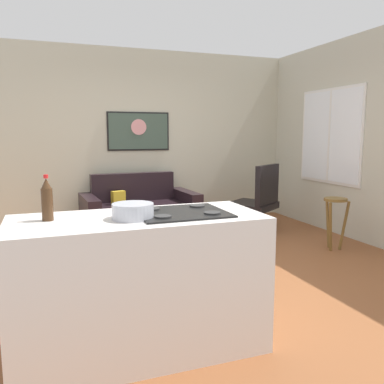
{
  "coord_description": "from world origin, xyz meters",
  "views": [
    {
      "loc": [
        -1.42,
        -4.06,
        1.47
      ],
      "look_at": [
        0.4,
        0.9,
        0.7
      ],
      "focal_mm": 37.61,
      "sensor_mm": 36.0,
      "label": 1
    }
  ],
  "objects_px": {
    "soda_bottle": "(47,200)",
    "couch": "(139,213)",
    "bar_stool": "(335,211)",
    "armchair": "(257,200)",
    "mixing_bowl": "(133,211)",
    "wall_painting": "(139,131)",
    "coffee_table": "(162,220)"
  },
  "relations": [
    {
      "from": "couch",
      "to": "bar_stool",
      "type": "distance_m",
      "value": 2.8
    },
    {
      "from": "soda_bottle",
      "to": "wall_painting",
      "type": "bearing_deg",
      "value": 69.32
    },
    {
      "from": "soda_bottle",
      "to": "couch",
      "type": "bearing_deg",
      "value": 68.27
    },
    {
      "from": "armchair",
      "to": "wall_painting",
      "type": "height_order",
      "value": "wall_painting"
    },
    {
      "from": "couch",
      "to": "coffee_table",
      "type": "relative_size",
      "value": 1.65
    },
    {
      "from": "bar_stool",
      "to": "wall_painting",
      "type": "bearing_deg",
      "value": 129.64
    },
    {
      "from": "coffee_table",
      "to": "armchair",
      "type": "distance_m",
      "value": 1.86
    },
    {
      "from": "coffee_table",
      "to": "mixing_bowl",
      "type": "xyz_separation_m",
      "value": [
        -0.8,
        -2.16,
        0.56
      ]
    },
    {
      "from": "coffee_table",
      "to": "soda_bottle",
      "type": "height_order",
      "value": "soda_bottle"
    },
    {
      "from": "armchair",
      "to": "wall_painting",
      "type": "relative_size",
      "value": 1.0
    },
    {
      "from": "coffee_table",
      "to": "armchair",
      "type": "bearing_deg",
      "value": 22.51
    },
    {
      "from": "mixing_bowl",
      "to": "armchair",
      "type": "bearing_deg",
      "value": 48.75
    },
    {
      "from": "bar_stool",
      "to": "armchair",
      "type": "bearing_deg",
      "value": 106.3
    },
    {
      "from": "wall_painting",
      "to": "coffee_table",
      "type": "bearing_deg",
      "value": -94.14
    },
    {
      "from": "armchair",
      "to": "mixing_bowl",
      "type": "bearing_deg",
      "value": -131.25
    },
    {
      "from": "coffee_table",
      "to": "soda_bottle",
      "type": "distance_m",
      "value": 2.5
    },
    {
      "from": "armchair",
      "to": "bar_stool",
      "type": "xyz_separation_m",
      "value": [
        0.38,
        -1.3,
        0.04
      ]
    },
    {
      "from": "bar_stool",
      "to": "coffee_table",
      "type": "bearing_deg",
      "value": 164.3
    },
    {
      "from": "bar_stool",
      "to": "soda_bottle",
      "type": "relative_size",
      "value": 2.3
    },
    {
      "from": "soda_bottle",
      "to": "mixing_bowl",
      "type": "height_order",
      "value": "soda_bottle"
    },
    {
      "from": "couch",
      "to": "armchair",
      "type": "distance_m",
      "value": 1.81
    },
    {
      "from": "couch",
      "to": "bar_stool",
      "type": "bearing_deg",
      "value": -41.21
    },
    {
      "from": "mixing_bowl",
      "to": "bar_stool",
      "type": "bearing_deg",
      "value": 28.44
    },
    {
      "from": "coffee_table",
      "to": "armchair",
      "type": "xyz_separation_m",
      "value": [
        1.72,
        0.71,
        0.03
      ]
    },
    {
      "from": "couch",
      "to": "armchair",
      "type": "xyz_separation_m",
      "value": [
        1.72,
        -0.54,
        0.18
      ]
    },
    {
      "from": "coffee_table",
      "to": "soda_bottle",
      "type": "bearing_deg",
      "value": -122.85
    },
    {
      "from": "bar_stool",
      "to": "mixing_bowl",
      "type": "relative_size",
      "value": 2.51
    },
    {
      "from": "armchair",
      "to": "wall_painting",
      "type": "distance_m",
      "value": 2.19
    },
    {
      "from": "mixing_bowl",
      "to": "wall_painting",
      "type": "xyz_separation_m",
      "value": [
        0.93,
        3.95,
        0.53
      ]
    },
    {
      "from": "soda_bottle",
      "to": "wall_painting",
      "type": "xyz_separation_m",
      "value": [
        1.44,
        3.82,
        0.45
      ]
    },
    {
      "from": "armchair",
      "to": "couch",
      "type": "bearing_deg",
      "value": 162.62
    },
    {
      "from": "couch",
      "to": "wall_painting",
      "type": "height_order",
      "value": "wall_painting"
    }
  ]
}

